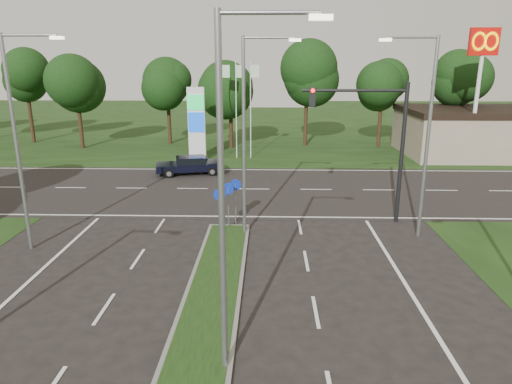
{
  "coord_description": "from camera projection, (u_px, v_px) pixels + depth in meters",
  "views": [
    {
      "loc": [
        1.91,
        -4.35,
        7.88
      ],
      "look_at": [
        1.36,
        15.62,
        2.2
      ],
      "focal_mm": 32.0,
      "sensor_mm": 36.0,
      "label": 1
    }
  ],
  "objects": [
    {
      "name": "verge_far",
      "position": [
        254.0,
        126.0,
        59.27
      ],
      "size": [
        160.0,
        50.0,
        0.02
      ],
      "primitive_type": "cube",
      "color": "black",
      "rests_on": "ground"
    },
    {
      "name": "cross_road",
      "position": [
        239.0,
        189.0,
        29.46
      ],
      "size": [
        160.0,
        12.0,
        0.02
      ],
      "primitive_type": "cube",
      "color": "black",
      "rests_on": "ground"
    },
    {
      "name": "commercial_building",
      "position": [
        498.0,
        132.0,
        39.87
      ],
      "size": [
        16.0,
        9.0,
        4.0
      ],
      "primitive_type": "cube",
      "color": "gray",
      "rests_on": "ground"
    },
    {
      "name": "streetlight_median_near",
      "position": [
        230.0,
        186.0,
        10.74
      ],
      "size": [
        2.53,
        0.22,
        9.0
      ],
      "color": "gray",
      "rests_on": "ground"
    },
    {
      "name": "streetlight_median_far",
      "position": [
        248.0,
        128.0,
        20.35
      ],
      "size": [
        2.53,
        0.22,
        9.0
      ],
      "color": "gray",
      "rests_on": "ground"
    },
    {
      "name": "streetlight_left_far",
      "position": [
        20.0,
        134.0,
        18.68
      ],
      "size": [
        2.53,
        0.22,
        9.0
      ],
      "color": "gray",
      "rests_on": "ground"
    },
    {
      "name": "streetlight_right_far",
      "position": [
        424.0,
        128.0,
        20.15
      ],
      "size": [
        2.53,
        0.22,
        9.0
      ],
      "rotation": [
        0.0,
        0.0,
        3.14
      ],
      "color": "gray",
      "rests_on": "ground"
    },
    {
      "name": "traffic_signal",
      "position": [
        377.0,
        131.0,
        22.23
      ],
      "size": [
        5.1,
        0.42,
        7.0
      ],
      "color": "black",
      "rests_on": "ground"
    },
    {
      "name": "median_signs",
      "position": [
        228.0,
        197.0,
        21.68
      ],
      "size": [
        1.16,
        1.76,
        2.38
      ],
      "color": "gray",
      "rests_on": "ground"
    },
    {
      "name": "gas_pylon",
      "position": [
        199.0,
        122.0,
        37.39
      ],
      "size": [
        5.8,
        1.26,
        8.0
      ],
      "color": "silver",
      "rests_on": "ground"
    },
    {
      "name": "mcdonalds_sign",
      "position": [
        482.0,
        61.0,
        34.47
      ],
      "size": [
        2.2,
        0.47,
        10.4
      ],
      "color": "silver",
      "rests_on": "ground"
    },
    {
      "name": "treeline_far",
      "position": [
        250.0,
        74.0,
        42.91
      ],
      "size": [
        6.0,
        6.0,
        9.9
      ],
      "color": "black",
      "rests_on": "ground"
    },
    {
      "name": "navy_sedan",
      "position": [
        190.0,
        165.0,
        33.22
      ],
      "size": [
        5.1,
        2.99,
        1.32
      ],
      "rotation": [
        0.0,
        0.0,
        1.8
      ],
      "color": "black",
      "rests_on": "ground"
    }
  ]
}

